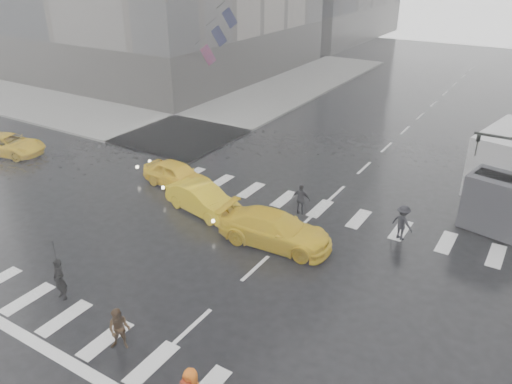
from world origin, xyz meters
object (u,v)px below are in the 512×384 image
Objects in this scene: taxi_front at (177,175)px; box_truck at (508,171)px; taxi_mid at (203,199)px; pedestrian_brown at (119,329)px.

taxi_front is 16.37m from box_truck.
box_truck is at bearing -44.34° from taxi_mid.
pedestrian_brown is at bearing -106.53° from box_truck.
taxi_mid is (-3.35, 8.70, -0.06)m from pedestrian_brown.
taxi_front reaches higher than taxi_mid.
pedestrian_brown is 0.37× the size of taxi_front.
pedestrian_brown is 9.32m from taxi_mid.
pedestrian_brown reaches higher than taxi_front.
box_truck is (8.72, 16.71, 1.23)m from pedestrian_brown.
taxi_front is at bearing 73.44° from taxi_mid.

